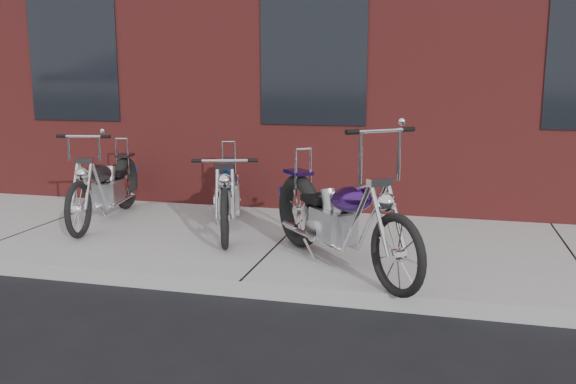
# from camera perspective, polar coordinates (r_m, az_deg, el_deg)

# --- Properties ---
(ground) EXTENTS (120.00, 120.00, 0.00)m
(ground) POSITION_cam_1_polar(r_m,az_deg,el_deg) (5.47, -4.51, -9.82)
(ground) COLOR black
(ground) RESTS_ON ground
(sidewalk) EXTENTS (22.00, 3.00, 0.15)m
(sidewalk) POSITION_cam_1_polar(r_m,az_deg,el_deg) (6.82, -0.43, -4.97)
(sidewalk) COLOR gray
(sidewalk) RESTS_ON ground
(chopper_purple) EXTENTS (1.69, 1.88, 1.36)m
(chopper_purple) POSITION_cam_1_polar(r_m,az_deg,el_deg) (5.73, 4.74, -2.76)
(chopper_purple) COLOR black
(chopper_purple) RESTS_ON sidewalk
(chopper_blue) EXTENTS (0.85, 2.16, 0.97)m
(chopper_blue) POSITION_cam_1_polar(r_m,az_deg,el_deg) (7.15, -5.68, -0.36)
(chopper_blue) COLOR black
(chopper_blue) RESTS_ON sidewalk
(chopper_third) EXTENTS (0.62, 2.21, 1.13)m
(chopper_third) POSITION_cam_1_polar(r_m,az_deg,el_deg) (7.88, -16.65, 0.27)
(chopper_third) COLOR black
(chopper_third) RESTS_ON sidewalk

